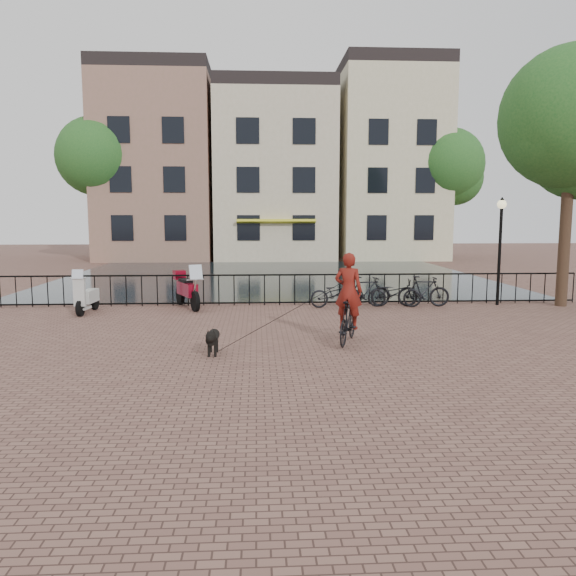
{
  "coord_description": "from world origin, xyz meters",
  "views": [
    {
      "loc": [
        -0.74,
        -10.34,
        2.9
      ],
      "look_at": [
        0.0,
        3.0,
        1.2
      ],
      "focal_mm": 35.0,
      "sensor_mm": 36.0,
      "label": 1
    }
  ],
  "objects": [
    {
      "name": "tree_far_left",
      "position": [
        -11.0,
        27.0,
        6.73
      ],
      "size": [
        5.04,
        5.04,
        9.27
      ],
      "color": "black",
      "rests_on": "ground"
    },
    {
      "name": "canal_water",
      "position": [
        0.0,
        17.3,
        0.0
      ],
      "size": [
        20.0,
        20.0,
        0.0
      ],
      "primitive_type": "plane",
      "color": "black",
      "rests_on": "ground"
    },
    {
      "name": "parked_bike_3",
      "position": [
        4.65,
        7.4,
        0.5
      ],
      "size": [
        1.7,
        0.61,
        1.0
      ],
      "primitive_type": "imported",
      "rotation": [
        0.0,
        0.0,
        1.49
      ],
      "color": "black",
      "rests_on": "ground"
    },
    {
      "name": "parked_bike_2",
      "position": [
        3.7,
        7.4,
        0.45
      ],
      "size": [
        1.78,
        0.82,
        0.9
      ],
      "primitive_type": "imported",
      "rotation": [
        0.0,
        0.0,
        1.44
      ],
      "color": "black",
      "rests_on": "ground"
    },
    {
      "name": "motorcycle",
      "position": [
        -2.97,
        7.55,
        0.74
      ],
      "size": [
        1.3,
        2.09,
        1.48
      ],
      "rotation": [
        0.0,
        0.0,
        0.42
      ],
      "color": "maroon",
      "rests_on": "ground"
    },
    {
      "name": "lamp_post",
      "position": [
        7.2,
        7.6,
        2.38
      ],
      "size": [
        0.3,
        0.3,
        3.45
      ],
      "color": "black",
      "rests_on": "ground"
    },
    {
      "name": "railing",
      "position": [
        0.0,
        8.0,
        0.5
      ],
      "size": [
        20.0,
        0.05,
        1.02
      ],
      "color": "black",
      "rests_on": "ground"
    },
    {
      "name": "canal_house_mid",
      "position": [
        0.5,
        30.0,
        5.9
      ],
      "size": [
        8.0,
        9.5,
        11.8
      ],
      "color": "#BDB08F",
      "rests_on": "ground"
    },
    {
      "name": "parked_bike_1",
      "position": [
        2.75,
        7.4,
        0.5
      ],
      "size": [
        1.72,
        0.74,
        1.0
      ],
      "primitive_type": "imported",
      "rotation": [
        0.0,
        0.0,
        1.74
      ],
      "color": "black",
      "rests_on": "ground"
    },
    {
      "name": "cyclist",
      "position": [
        1.35,
        2.28,
        0.93
      ],
      "size": [
        1.09,
        1.85,
        2.44
      ],
      "rotation": [
        0.0,
        0.0,
        2.79
      ],
      "color": "black",
      "rests_on": "ground"
    },
    {
      "name": "tree_far_right",
      "position": [
        12.0,
        27.0,
        6.35
      ],
      "size": [
        4.76,
        4.76,
        8.76
      ],
      "color": "black",
      "rests_on": "ground"
    },
    {
      "name": "scooter",
      "position": [
        -5.88,
        6.77,
        0.71
      ],
      "size": [
        0.55,
        1.55,
        1.42
      ],
      "rotation": [
        0.0,
        0.0,
        -0.07
      ],
      "color": "beige",
      "rests_on": "ground"
    },
    {
      "name": "parked_bike_0",
      "position": [
        1.8,
        7.4,
        0.45
      ],
      "size": [
        1.78,
        0.83,
        0.9
      ],
      "primitive_type": "imported",
      "rotation": [
        0.0,
        0.0,
        1.71
      ],
      "color": "black",
      "rests_on": "ground"
    },
    {
      "name": "dog",
      "position": [
        -1.68,
        1.34,
        0.3
      ],
      "size": [
        0.3,
        0.89,
        0.6
      ],
      "rotation": [
        0.0,
        0.0,
        -0.02
      ],
      "color": "black",
      "rests_on": "ground"
    },
    {
      "name": "canal_house_right",
      "position": [
        8.5,
        30.0,
        6.65
      ],
      "size": [
        7.0,
        9.0,
        13.3
      ],
      "color": "#C4BD91",
      "rests_on": "ground"
    },
    {
      "name": "canal_house_left",
      "position": [
        -7.5,
        30.0,
        6.4
      ],
      "size": [
        7.5,
        9.0,
        12.8
      ],
      "color": "#85624D",
      "rests_on": "ground"
    },
    {
      "name": "ground",
      "position": [
        0.0,
        0.0,
        0.0
      ],
      "size": [
        100.0,
        100.0,
        0.0
      ],
      "primitive_type": "plane",
      "color": "brown",
      "rests_on": "ground"
    },
    {
      "name": "tree_near_right",
      "position": [
        9.2,
        7.3,
        5.97
      ],
      "size": [
        4.48,
        4.48,
        8.24
      ],
      "color": "black",
      "rests_on": "ground"
    }
  ]
}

